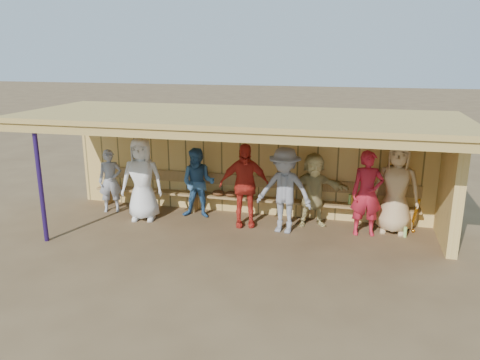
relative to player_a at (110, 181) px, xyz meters
The scene contains 12 objects.
ground 3.37m from the player_a, 10.52° to the right, with size 90.00×90.00×0.00m, color brown.
player_a is the anchor object (origin of this frame).
player_b 1.05m from the player_a, 18.49° to the right, with size 0.92×0.60×1.88m, color white.
player_c 2.16m from the player_a, ahead, with size 0.79×0.61×1.62m, color #325D8B.
player_d 3.31m from the player_a, ahead, with size 1.07×0.45×1.83m, color red.
player_e 4.22m from the player_a, ahead, with size 1.18×0.68×1.82m, color gray.
player_f 4.75m from the player_a, ahead, with size 1.50×0.48×1.62m, color tan.
player_g 5.87m from the player_a, ahead, with size 0.65×0.43×1.78m, color #B61D2F.
player_h 6.46m from the player_a, ahead, with size 0.95×0.62×1.94m, color tan.
dugout_structure 3.74m from the player_a, ahead, with size 8.80×3.20×2.50m.
bench 3.27m from the player_a, ahead, with size 7.60×0.34×0.93m.
dugout_equipment 2.68m from the player_a, ahead, with size 7.41×0.62×0.80m.
Camera 1 is at (2.34, -9.00, 3.68)m, focal length 35.00 mm.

